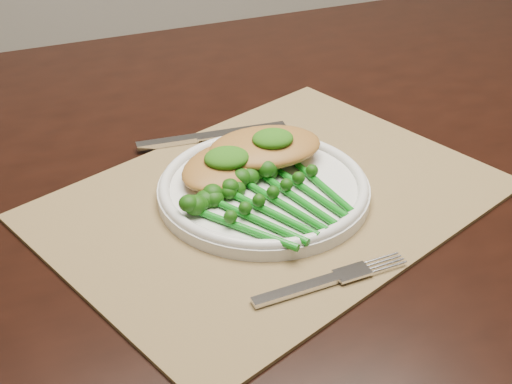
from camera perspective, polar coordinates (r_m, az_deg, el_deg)
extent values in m
cube|color=black|center=(0.96, 4.41, 3.48)|extent=(1.72, 1.14, 0.04)
cube|color=olive|center=(0.81, 1.26, -0.64)|extent=(0.60, 0.56, 0.00)
cylinder|color=silver|center=(0.81, 0.61, 0.11)|extent=(0.24, 0.24, 0.01)
torus|color=silver|center=(0.80, 0.62, 0.61)|extent=(0.24, 0.24, 0.01)
cube|color=silver|center=(0.92, -7.11, 3.98)|extent=(0.08, 0.02, 0.01)
cube|color=silver|center=(0.94, -1.20, 4.91)|extent=(0.12, 0.03, 0.00)
cube|color=silver|center=(0.68, 3.28, -7.82)|extent=(0.09, 0.03, 0.01)
ellipsoid|color=#AA7231|center=(0.82, -2.52, 2.15)|extent=(0.14, 0.14, 0.02)
ellipsoid|color=#AA7231|center=(0.84, 0.72, 3.63)|extent=(0.14, 0.11, 0.03)
ellipsoid|color=#184C0A|center=(0.81, -2.35, 2.75)|extent=(0.05, 0.04, 0.02)
ellipsoid|color=#184C0A|center=(0.83, 1.35, 4.29)|extent=(0.05, 0.04, 0.02)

